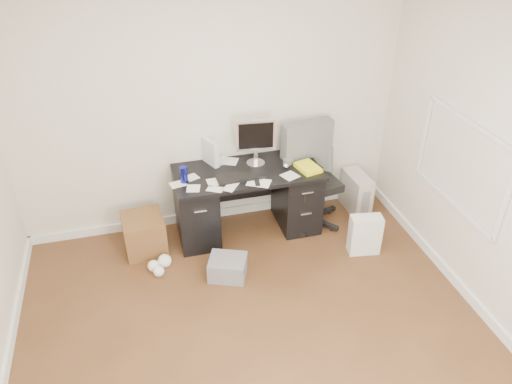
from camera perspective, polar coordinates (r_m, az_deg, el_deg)
ground at (r=4.29m, az=0.68°, el=-17.77°), size 4.00×4.00×0.00m
room_shell at (r=3.23m, az=1.27°, el=1.91°), size 4.02×4.02×2.71m
desk at (r=5.29m, az=-0.95°, el=-0.81°), size 1.50×0.70×0.75m
loose_papers at (r=5.02m, az=-3.06°, el=1.90°), size 1.10×0.60×0.00m
lcd_monitor at (r=5.10m, az=-0.05°, el=5.71°), size 0.42×0.27×0.51m
keyboard at (r=4.97m, az=-1.65°, el=1.76°), size 0.51×0.19×0.03m
computer_mouse at (r=5.13m, az=3.44°, el=3.01°), size 0.07×0.07×0.07m
travel_mug at (r=4.91m, az=-8.24°, el=1.98°), size 0.09×0.09×0.17m
white_binder at (r=5.18m, az=-5.23°, el=4.55°), size 0.19×0.26×0.27m
magazine_file at (r=5.42m, az=5.49°, el=6.08°), size 0.15×0.27×0.31m
pen_cup at (r=5.38m, az=3.32°, el=5.32°), size 0.11×0.11×0.20m
yellow_book at (r=5.14m, az=6.01°, el=2.83°), size 0.26×0.30×0.05m
paper_remote at (r=4.89m, az=0.33°, el=1.16°), size 0.29×0.27×0.02m
office_chair at (r=5.37m, az=6.56°, el=1.65°), size 0.74×0.74×1.14m
pc_tower at (r=5.83m, az=11.38°, el=-0.04°), size 0.22×0.46×0.45m
shopping_bag at (r=5.21m, az=12.33°, el=-4.78°), size 0.35×0.27×0.43m
wicker_basket at (r=5.24m, az=-12.67°, el=-4.67°), size 0.44×0.44×0.40m
desk_printer at (r=4.87m, az=-3.25°, el=-8.59°), size 0.43×0.40×0.21m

